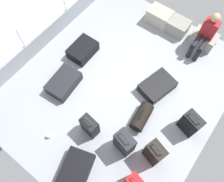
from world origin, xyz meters
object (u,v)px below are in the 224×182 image
cargo_crate_2 (204,39)px  suitcase_8 (76,171)px  suitcase_2 (124,143)px  passenger_seated (206,34)px  cargo_crate_0 (159,17)px  suitcase_7 (83,50)px  cargo_crate_1 (178,27)px  suitcase_6 (154,153)px  suitcase_0 (157,86)px  duffel_bag (142,117)px  suitcase_1 (190,124)px  suitcase_5 (64,83)px  paper_cup (49,136)px  suitcase_4 (90,126)px

cargo_crate_2 → suitcase_8: (-0.51, -4.23, -0.05)m
suitcase_2 → passenger_seated: bearing=88.9°
suitcase_2 → cargo_crate_0: bearing=110.3°
suitcase_7 → cargo_crate_1: bearing=53.3°
suitcase_2 → suitcase_6: (0.56, 0.19, -0.01)m
suitcase_2 → suitcase_8: (-0.45, -0.94, -0.20)m
cargo_crate_1 → suitcase_7: size_ratio=0.77×
suitcase_0 → suitcase_2: suitcase_2 is taller
suitcase_6 → duffel_bag: suitcase_6 is taller
suitcase_1 → suitcase_2: bearing=-126.6°
cargo_crate_2 → suitcase_0: bearing=-97.4°
cargo_crate_0 → cargo_crate_2: bearing=2.1°
suitcase_2 → suitcase_5: bearing=170.3°
cargo_crate_1 → suitcase_7: 2.48m
passenger_seated → suitcase_0: 1.67m
cargo_crate_1 → paper_cup: (-0.70, -4.01, -0.12)m
suitcase_1 → suitcase_2: (-0.82, -1.10, 0.03)m
suitcase_0 → suitcase_4: suitcase_4 is taller
suitcase_0 → cargo_crate_1: bearing=105.3°
passenger_seated → suitcase_8: bearing=-97.1°
cargo_crate_0 → suitcase_2: (1.20, -3.24, 0.14)m
cargo_crate_1 → suitcase_6: suitcase_6 is taller
cargo_crate_1 → suitcase_4: bearing=-91.7°
passenger_seated → suitcase_2: bearing=-91.1°
suitcase_5 → duffel_bag: (1.85, 0.38, 0.02)m
cargo_crate_1 → passenger_seated: passenger_seated is taller
cargo_crate_0 → cargo_crate_1: (0.55, 0.01, -0.02)m
cargo_crate_2 → suitcase_2: (-0.06, -3.29, 0.16)m
suitcase_1 → cargo_crate_2: bearing=109.2°
cargo_crate_1 → suitcase_2: 3.32m
passenger_seated → duffel_bag: 2.44m
suitcase_0 → suitcase_7: size_ratio=1.24×
cargo_crate_1 → suitcase_1: size_ratio=0.73×
suitcase_1 → paper_cup: (-2.17, -1.86, -0.25)m
suitcase_1 → duffel_bag: 0.97m
suitcase_0 → suitcase_5: size_ratio=1.08×
suitcase_1 → suitcase_6: bearing=-106.0°
passenger_seated → suitcase_2: 3.12m
suitcase_0 → suitcase_6: size_ratio=1.11×
suitcase_8 → paper_cup: 0.92m
suitcase_1 → suitcase_6: suitcase_6 is taller
suitcase_1 → duffel_bag: bearing=-155.1°
passenger_seated → cargo_crate_1: bearing=168.4°
suitcase_5 → suitcase_1: bearing=16.0°
suitcase_1 → cargo_crate_0: bearing=133.4°
suitcase_0 → suitcase_6: bearing=-61.3°
passenger_seated → suitcase_4: bearing=-104.0°
cargo_crate_0 → passenger_seated: bearing=-5.9°
suitcase_4 → cargo_crate_2: bearing=76.7°
cargo_crate_0 → suitcase_2: suitcase_2 is taller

